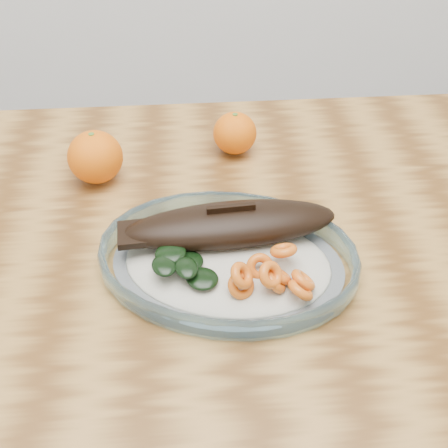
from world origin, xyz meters
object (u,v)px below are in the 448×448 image
at_px(plated_meal, 228,255).
at_px(orange_left, 95,157).
at_px(dining_table, 155,311).
at_px(orange_right, 235,133).

distance_m(plated_meal, orange_left, 0.27).
bearing_deg(orange_left, plated_meal, -48.13).
distance_m(dining_table, plated_meal, 0.16).
xyz_separation_m(dining_table, orange_right, (0.13, 0.24, 0.13)).
height_order(dining_table, orange_left, orange_left).
bearing_deg(orange_right, orange_left, -164.09).
bearing_deg(plated_meal, orange_right, 95.83).
xyz_separation_m(dining_table, plated_meal, (0.10, -0.02, 0.12)).
xyz_separation_m(orange_left, orange_right, (0.21, 0.06, -0.01)).
distance_m(plated_meal, orange_right, 0.26).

